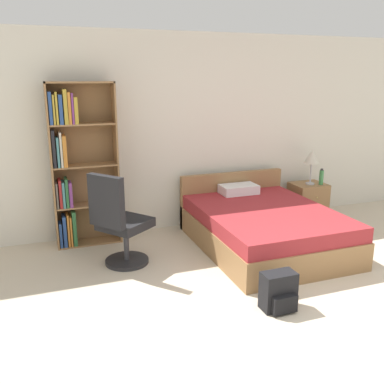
{
  "coord_description": "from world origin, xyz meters",
  "views": [
    {
      "loc": [
        -2.16,
        -2.23,
        2.05
      ],
      "look_at": [
        -0.62,
        1.98,
        0.83
      ],
      "focal_mm": 40.0,
      "sensor_mm": 36.0,
      "label": 1
    }
  ],
  "objects_px": {
    "table_lamp": "(312,158)",
    "bed": "(262,226)",
    "office_chair": "(119,224)",
    "water_bottle": "(321,177)",
    "bookshelf": "(76,165)",
    "nightstand": "(308,201)",
    "backpack_black": "(279,292)"
  },
  "relations": [
    {
      "from": "table_lamp",
      "to": "bed",
      "type": "bearing_deg",
      "value": -148.65
    },
    {
      "from": "bed",
      "to": "office_chair",
      "type": "distance_m",
      "value": 1.78
    },
    {
      "from": "bed",
      "to": "water_bottle",
      "type": "distance_m",
      "value": 1.5
    },
    {
      "from": "bookshelf",
      "to": "nightstand",
      "type": "height_order",
      "value": "bookshelf"
    },
    {
      "from": "nightstand",
      "to": "backpack_black",
      "type": "height_order",
      "value": "nightstand"
    },
    {
      "from": "bookshelf",
      "to": "backpack_black",
      "type": "distance_m",
      "value": 2.82
    },
    {
      "from": "office_chair",
      "to": "backpack_black",
      "type": "bearing_deg",
      "value": -50.06
    },
    {
      "from": "nightstand",
      "to": "water_bottle",
      "type": "bearing_deg",
      "value": -37.71
    },
    {
      "from": "bookshelf",
      "to": "nightstand",
      "type": "relative_size",
      "value": 3.82
    },
    {
      "from": "bookshelf",
      "to": "water_bottle",
      "type": "height_order",
      "value": "bookshelf"
    },
    {
      "from": "bookshelf",
      "to": "office_chair",
      "type": "height_order",
      "value": "bookshelf"
    },
    {
      "from": "office_chair",
      "to": "backpack_black",
      "type": "height_order",
      "value": "office_chair"
    },
    {
      "from": "backpack_black",
      "to": "water_bottle",
      "type": "bearing_deg",
      "value": 46.76
    },
    {
      "from": "bed",
      "to": "nightstand",
      "type": "height_order",
      "value": "bed"
    },
    {
      "from": "water_bottle",
      "to": "backpack_black",
      "type": "xyz_separation_m",
      "value": [
        -1.9,
        -2.02,
        -0.46
      ]
    },
    {
      "from": "nightstand",
      "to": "backpack_black",
      "type": "relative_size",
      "value": 1.48
    },
    {
      "from": "table_lamp",
      "to": "office_chair",
      "type": "bearing_deg",
      "value": -166.65
    },
    {
      "from": "office_chair",
      "to": "nightstand",
      "type": "height_order",
      "value": "office_chair"
    },
    {
      "from": "table_lamp",
      "to": "water_bottle",
      "type": "distance_m",
      "value": 0.32
    },
    {
      "from": "bookshelf",
      "to": "office_chair",
      "type": "xyz_separation_m",
      "value": [
        0.35,
        -0.82,
        -0.51
      ]
    },
    {
      "from": "table_lamp",
      "to": "backpack_black",
      "type": "bearing_deg",
      "value": -130.14
    },
    {
      "from": "nightstand",
      "to": "water_bottle",
      "type": "height_order",
      "value": "water_bottle"
    },
    {
      "from": "bed",
      "to": "office_chair",
      "type": "height_order",
      "value": "office_chair"
    },
    {
      "from": "nightstand",
      "to": "bookshelf",
      "type": "bearing_deg",
      "value": 178.36
    },
    {
      "from": "bookshelf",
      "to": "table_lamp",
      "type": "relative_size",
      "value": 3.94
    },
    {
      "from": "bed",
      "to": "office_chair",
      "type": "xyz_separation_m",
      "value": [
        -1.77,
        0.01,
        0.24
      ]
    },
    {
      "from": "bookshelf",
      "to": "backpack_black",
      "type": "height_order",
      "value": "bookshelf"
    },
    {
      "from": "nightstand",
      "to": "table_lamp",
      "type": "height_order",
      "value": "table_lamp"
    },
    {
      "from": "bed",
      "to": "backpack_black",
      "type": "xyz_separation_m",
      "value": [
        -0.6,
        -1.38,
        -0.09
      ]
    },
    {
      "from": "office_chair",
      "to": "table_lamp",
      "type": "height_order",
      "value": "office_chair"
    },
    {
      "from": "nightstand",
      "to": "backpack_black",
      "type": "xyz_separation_m",
      "value": [
        -1.77,
        -2.13,
        -0.09
      ]
    },
    {
      "from": "bed",
      "to": "nightstand",
      "type": "bearing_deg",
      "value": 32.45
    }
  ]
}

